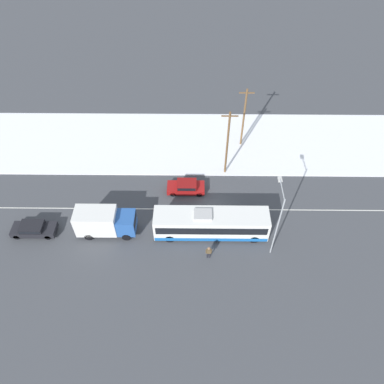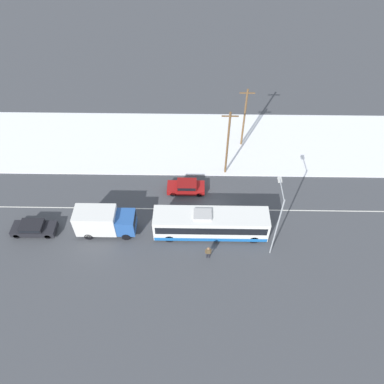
# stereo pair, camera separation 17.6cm
# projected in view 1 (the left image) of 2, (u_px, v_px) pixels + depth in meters

# --- Properties ---
(ground_plane) EXTENTS (120.00, 120.00, 0.00)m
(ground_plane) POSITION_uv_depth(u_px,v_px,m) (213.00, 209.00, 41.55)
(ground_plane) COLOR #424449
(snow_lot) EXTENTS (80.00, 12.19, 0.12)m
(snow_lot) POSITION_uv_depth(u_px,v_px,m) (210.00, 142.00, 49.12)
(snow_lot) COLOR white
(snow_lot) RESTS_ON ground_plane
(lane_marking_center) EXTENTS (60.00, 0.12, 0.00)m
(lane_marking_center) POSITION_uv_depth(u_px,v_px,m) (213.00, 209.00, 41.55)
(lane_marking_center) COLOR silver
(lane_marking_center) RESTS_ON ground_plane
(city_bus) EXTENTS (11.66, 2.57, 3.18)m
(city_bus) POSITION_uv_depth(u_px,v_px,m) (211.00, 224.00, 38.28)
(city_bus) COLOR white
(city_bus) RESTS_ON ground_plane
(box_truck) EXTENTS (6.09, 2.30, 3.16)m
(box_truck) POSITION_uv_depth(u_px,v_px,m) (104.00, 221.00, 38.25)
(box_truck) COLOR silver
(box_truck) RESTS_ON ground_plane
(sedan_car) EXTENTS (4.29, 1.80, 1.39)m
(sedan_car) POSITION_uv_depth(u_px,v_px,m) (186.00, 187.00, 42.83)
(sedan_car) COLOR maroon
(sedan_car) RESTS_ON ground_plane
(parked_car_near_truck) EXTENTS (4.55, 1.80, 1.31)m
(parked_car_near_truck) POSITION_uv_depth(u_px,v_px,m) (33.00, 228.00, 38.88)
(parked_car_near_truck) COLOR black
(parked_car_near_truck) RESTS_ON ground_plane
(pedestrian_at_stop) EXTENTS (0.62, 0.28, 1.72)m
(pedestrian_at_stop) POSITION_uv_depth(u_px,v_px,m) (209.00, 251.00, 36.61)
(pedestrian_at_stop) COLOR #23232D
(pedestrian_at_stop) RESTS_ON ground_plane
(streetlamp) EXTENTS (0.36, 2.97, 8.13)m
(streetlamp) POSITION_uv_depth(u_px,v_px,m) (278.00, 216.00, 34.37)
(streetlamp) COLOR #9EA3A8
(streetlamp) RESTS_ON ground_plane
(utility_pole_roadside) EXTENTS (1.80, 0.24, 8.83)m
(utility_pole_roadside) POSITION_uv_depth(u_px,v_px,m) (227.00, 143.00, 42.05)
(utility_pole_roadside) COLOR brown
(utility_pole_roadside) RESTS_ON ground_plane
(utility_pole_snowlot) EXTENTS (1.80, 0.24, 8.28)m
(utility_pole_snowlot) POSITION_uv_depth(u_px,v_px,m) (244.00, 117.00, 45.75)
(utility_pole_snowlot) COLOR brown
(utility_pole_snowlot) RESTS_ON ground_plane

